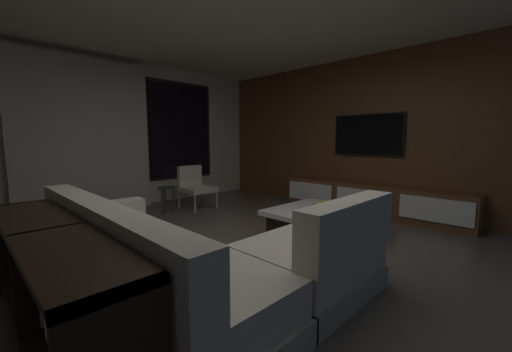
# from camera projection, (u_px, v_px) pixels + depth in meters

# --- Properties ---
(floor) EXTENTS (9.20, 9.20, 0.00)m
(floor) POSITION_uv_depth(u_px,v_px,m) (259.00, 263.00, 3.05)
(floor) COLOR #564C44
(back_wall_with_window) EXTENTS (6.60, 0.30, 2.70)m
(back_wall_with_window) POSITION_uv_depth(u_px,v_px,m) (113.00, 135.00, 5.38)
(back_wall_with_window) COLOR beige
(back_wall_with_window) RESTS_ON floor
(media_wall) EXTENTS (0.12, 7.80, 2.70)m
(media_wall) POSITION_uv_depth(u_px,v_px,m) (385.00, 134.00, 5.05)
(media_wall) COLOR brown
(media_wall) RESTS_ON floor
(sectional_couch) EXTENTS (1.98, 2.50, 0.82)m
(sectional_couch) POSITION_uv_depth(u_px,v_px,m) (195.00, 263.00, 2.36)
(sectional_couch) COLOR #B1A997
(sectional_couch) RESTS_ON floor
(coffee_table) EXTENTS (1.16, 1.16, 0.36)m
(coffee_table) POSITION_uv_depth(u_px,v_px,m) (321.00, 223.00, 3.85)
(coffee_table) COLOR black
(coffee_table) RESTS_ON floor
(book_stack_on_coffee_table) EXTENTS (0.28, 0.22, 0.10)m
(book_stack_on_coffee_table) POSITION_uv_depth(u_px,v_px,m) (325.00, 206.00, 3.86)
(book_stack_on_coffee_table) COLOR gray
(book_stack_on_coffee_table) RESTS_ON coffee_table
(accent_chair_near_window) EXTENTS (0.55, 0.57, 0.78)m
(accent_chair_near_window) POSITION_uv_depth(u_px,v_px,m) (195.00, 185.00, 5.52)
(accent_chair_near_window) COLOR #B2ADA0
(accent_chair_near_window) RESTS_ON floor
(side_stool) EXTENTS (0.32, 0.32, 0.46)m
(side_stool) POSITION_uv_depth(u_px,v_px,m) (167.00, 192.00, 5.08)
(side_stool) COLOR #333338
(side_stool) RESTS_ON floor
(media_console) EXTENTS (0.46, 3.10, 0.52)m
(media_console) POSITION_uv_depth(u_px,v_px,m) (371.00, 200.00, 5.01)
(media_console) COLOR brown
(media_console) RESTS_ON floor
(mounted_tv) EXTENTS (0.05, 1.22, 0.70)m
(mounted_tv) POSITION_uv_depth(u_px,v_px,m) (368.00, 135.00, 5.15)
(mounted_tv) COLOR black
(console_table_behind_couch) EXTENTS (0.40, 2.10, 0.74)m
(console_table_behind_couch) POSITION_uv_depth(u_px,v_px,m) (53.00, 281.00, 1.79)
(console_table_behind_couch) COLOR black
(console_table_behind_couch) RESTS_ON floor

